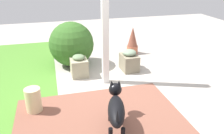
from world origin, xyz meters
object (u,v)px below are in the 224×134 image
at_px(round_shrub, 72,44).
at_px(dog, 116,108).
at_px(stone_planter_nearest, 129,61).
at_px(terracotta_pot_spiky, 132,41).
at_px(stone_planter_mid, 79,66).
at_px(porch_pillar, 105,17).
at_px(ceramic_urn, 33,100).

distance_m(round_shrub, dog, 2.45).
xyz_separation_m(stone_planter_nearest, round_shrub, (0.61, 1.13, 0.28)).
distance_m(stone_planter_nearest, terracotta_pot_spiky, 1.07).
bearing_deg(dog, stone_planter_mid, 8.01).
distance_m(porch_pillar, dog, 1.69).
distance_m(terracotta_pot_spiky, dog, 3.05).
bearing_deg(terracotta_pot_spiky, stone_planter_mid, 123.39).
height_order(stone_planter_nearest, stone_planter_mid, stone_planter_nearest).
xyz_separation_m(porch_pillar, round_shrub, (1.03, 0.52, -0.77)).
height_order(stone_planter_mid, ceramic_urn, stone_planter_mid).
distance_m(terracotta_pot_spiky, ceramic_urn, 3.12).
height_order(stone_planter_nearest, terracotta_pot_spiky, terracotta_pot_spiky).
height_order(porch_pillar, round_shrub, porch_pillar).
distance_m(stone_planter_nearest, round_shrub, 1.31).
xyz_separation_m(porch_pillar, stone_planter_nearest, (0.42, -0.62, -1.04)).
relative_size(round_shrub, ceramic_urn, 2.49).
bearing_deg(porch_pillar, ceramic_urn, 118.37).
relative_size(stone_planter_nearest, round_shrub, 0.47).
height_order(porch_pillar, stone_planter_mid, porch_pillar).
height_order(dog, ceramic_urn, dog).
height_order(round_shrub, terracotta_pot_spiky, round_shrub).
bearing_deg(ceramic_urn, round_shrub, -24.04).
xyz_separation_m(stone_planter_mid, round_shrub, (0.61, 0.07, 0.28)).
bearing_deg(stone_planter_nearest, porch_pillar, 124.24).
distance_m(stone_planter_mid, dog, 1.83).
bearing_deg(stone_planter_nearest, stone_planter_mid, 90.34).
xyz_separation_m(terracotta_pot_spiky, dog, (-2.79, 1.23, -0.00)).
distance_m(porch_pillar, terracotta_pot_spiky, 1.97).
xyz_separation_m(porch_pillar, ceramic_urn, (-0.69, 1.28, -1.06)).
bearing_deg(stone_planter_mid, porch_pillar, -132.62).
bearing_deg(dog, porch_pillar, -7.91).
distance_m(porch_pillar, stone_planter_mid, 1.21).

